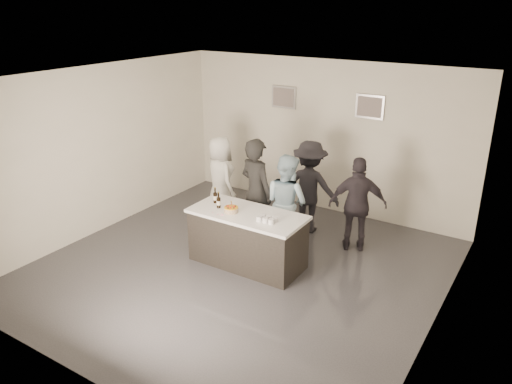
% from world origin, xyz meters
% --- Properties ---
extents(floor, '(6.00, 6.00, 0.00)m').
position_xyz_m(floor, '(0.00, 0.00, 0.00)').
color(floor, '#3D3D42').
rests_on(floor, ground).
extents(ceiling, '(6.00, 6.00, 0.00)m').
position_xyz_m(ceiling, '(0.00, 0.00, 3.00)').
color(ceiling, white).
extents(wall_back, '(6.00, 0.04, 3.00)m').
position_xyz_m(wall_back, '(0.00, 3.00, 1.50)').
color(wall_back, silver).
rests_on(wall_back, ground).
extents(wall_front, '(6.00, 0.04, 3.00)m').
position_xyz_m(wall_front, '(0.00, -3.00, 1.50)').
color(wall_front, silver).
rests_on(wall_front, ground).
extents(wall_left, '(0.04, 6.00, 3.00)m').
position_xyz_m(wall_left, '(-3.00, 0.00, 1.50)').
color(wall_left, silver).
rests_on(wall_left, ground).
extents(wall_right, '(0.04, 6.00, 3.00)m').
position_xyz_m(wall_right, '(3.00, 0.00, 1.50)').
color(wall_right, silver).
rests_on(wall_right, ground).
extents(picture_left, '(0.54, 0.04, 0.44)m').
position_xyz_m(picture_left, '(-0.90, 2.97, 2.20)').
color(picture_left, '#B2B2B7').
rests_on(picture_left, wall_back).
extents(picture_right, '(0.54, 0.04, 0.44)m').
position_xyz_m(picture_right, '(0.90, 2.97, 2.20)').
color(picture_right, '#B2B2B7').
rests_on(picture_right, wall_back).
extents(bar_counter, '(1.86, 0.86, 0.90)m').
position_xyz_m(bar_counter, '(0.02, 0.21, 0.45)').
color(bar_counter, white).
rests_on(bar_counter, ground).
extents(cake, '(0.22, 0.22, 0.07)m').
position_xyz_m(cake, '(-0.21, 0.10, 0.94)').
color(cake, gold).
rests_on(cake, bar_counter).
extents(beer_bottle_a, '(0.07, 0.07, 0.26)m').
position_xyz_m(beer_bottle_a, '(-0.65, 0.28, 1.03)').
color(beer_bottle_a, black).
rests_on(beer_bottle_a, bar_counter).
extents(beer_bottle_b, '(0.07, 0.07, 0.26)m').
position_xyz_m(beer_bottle_b, '(-0.48, 0.14, 1.03)').
color(beer_bottle_b, black).
rests_on(beer_bottle_b, bar_counter).
extents(tumbler_cluster, '(0.30, 0.19, 0.08)m').
position_xyz_m(tumbler_cluster, '(0.45, 0.10, 0.94)').
color(tumbler_cluster, '#EFAB16').
rests_on(tumbler_cluster, bar_counter).
extents(candles, '(0.24, 0.08, 0.01)m').
position_xyz_m(candles, '(-0.34, -0.07, 0.90)').
color(candles, pink).
rests_on(candles, bar_counter).
extents(person_main_black, '(0.79, 0.63, 1.90)m').
position_xyz_m(person_main_black, '(-0.26, 0.92, 0.95)').
color(person_main_black, black).
rests_on(person_main_black, ground).
extents(person_main_blue, '(0.93, 0.80, 1.67)m').
position_xyz_m(person_main_blue, '(0.25, 1.06, 0.84)').
color(person_main_blue, '#A4C6D7').
rests_on(person_main_blue, ground).
extents(person_guest_left, '(0.95, 0.84, 1.64)m').
position_xyz_m(person_guest_left, '(-1.43, 1.48, 0.82)').
color(person_guest_left, silver).
rests_on(person_guest_left, ground).
extents(person_guest_right, '(1.04, 0.76, 1.64)m').
position_xyz_m(person_guest_right, '(1.30, 1.63, 0.82)').
color(person_guest_right, '#2F2A32').
rests_on(person_guest_right, ground).
extents(person_guest_back, '(1.20, 0.83, 1.71)m').
position_xyz_m(person_guest_back, '(0.27, 1.87, 0.86)').
color(person_guest_back, black).
rests_on(person_guest_back, ground).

